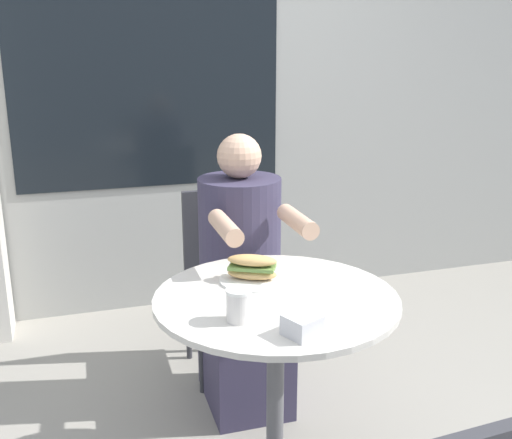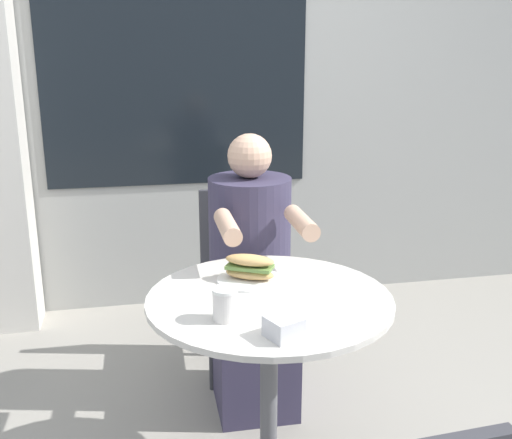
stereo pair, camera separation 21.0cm
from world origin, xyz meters
TOP-DOWN VIEW (x-y plane):
  - storefront_wall at (-0.00, 1.78)m, footprint 8.00×0.09m
  - cafe_table at (0.00, 0.00)m, footprint 0.81×0.81m
  - diner_chair at (0.06, 0.94)m, footprint 0.38×0.38m
  - seated_diner at (0.06, 0.59)m, footprint 0.35×0.63m
  - sandwich_on_plate at (-0.04, 0.15)m, footprint 0.23×0.23m
  - drink_cup at (-0.17, -0.15)m, footprint 0.08×0.08m
  - napkin_box at (-0.02, -0.29)m, footprint 0.12×0.12m

SIDE VIEW (x-z plane):
  - seated_diner at x=0.06m, z-range -0.08..1.11m
  - diner_chair at x=0.06m, z-range 0.09..0.96m
  - cafe_table at x=0.00m, z-range 0.18..0.92m
  - napkin_box at x=-0.02m, z-range 0.74..0.80m
  - sandwich_on_plate at x=-0.04m, z-range 0.73..0.83m
  - drink_cup at x=-0.17m, z-range 0.74..0.84m
  - storefront_wall at x=0.00m, z-range 0.00..2.80m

